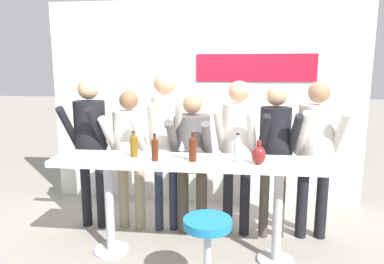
{
  "coord_description": "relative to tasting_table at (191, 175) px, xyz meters",
  "views": [
    {
      "loc": [
        0.38,
        -3.16,
        1.85
      ],
      "look_at": [
        0.0,
        0.08,
        1.26
      ],
      "focal_mm": 32.0,
      "sensor_mm": 36.0,
      "label": 1
    }
  ],
  "objects": [
    {
      "name": "ground_plane",
      "position": [
        0.0,
        0.0,
        -0.85
      ],
      "size": [
        40.0,
        40.0,
        0.0
      ],
      "primitive_type": "plane",
      "color": "gray"
    },
    {
      "name": "back_wall",
      "position": [
        0.01,
        1.55,
        0.54
      ],
      "size": [
        4.3,
        0.12,
        2.77
      ],
      "color": "silver",
      "rests_on": "ground_plane"
    },
    {
      "name": "tasting_table",
      "position": [
        0.0,
        0.0,
        0.0
      ],
      "size": [
        2.7,
        0.5,
        1.01
      ],
      "color": "white",
      "rests_on": "ground_plane"
    },
    {
      "name": "bar_stool",
      "position": [
        0.21,
        -0.6,
        -0.4
      ],
      "size": [
        0.41,
        0.41,
        0.68
      ],
      "color": "#B2B2B7",
      "rests_on": "ground_plane"
    },
    {
      "name": "person_far_left",
      "position": [
        -1.24,
        0.53,
        0.24
      ],
      "size": [
        0.45,
        0.57,
        1.76
      ],
      "rotation": [
        0.0,
        0.0,
        -0.09
      ],
      "color": "black",
      "rests_on": "ground_plane"
    },
    {
      "name": "person_left",
      "position": [
        -0.77,
        0.55,
        0.15
      ],
      "size": [
        0.49,
        0.57,
        1.63
      ],
      "rotation": [
        0.0,
        0.0,
        -0.13
      ],
      "color": "gray",
      "rests_on": "ground_plane"
    },
    {
      "name": "person_center_left",
      "position": [
        -0.36,
        0.54,
        0.31
      ],
      "size": [
        0.43,
        0.57,
        1.83
      ],
      "rotation": [
        0.0,
        0.0,
        0.19
      ],
      "color": "#23283D",
      "rests_on": "ground_plane"
    },
    {
      "name": "person_center",
      "position": [
        -0.05,
        0.5,
        0.13
      ],
      "size": [
        0.48,
        0.55,
        1.59
      ],
      "rotation": [
        0.0,
        0.0,
        -0.06
      ],
      "color": "#473D33",
      "rests_on": "ground_plane"
    },
    {
      "name": "person_center_right",
      "position": [
        0.45,
        0.54,
        0.23
      ],
      "size": [
        0.48,
        0.59,
        1.74
      ],
      "rotation": [
        0.0,
        0.0,
        -0.18
      ],
      "color": "black",
      "rests_on": "ground_plane"
    },
    {
      "name": "person_right",
      "position": [
        0.85,
        0.51,
        0.22
      ],
      "size": [
        0.42,
        0.54,
        1.71
      ],
      "rotation": [
        0.0,
        0.0,
        0.09
      ],
      "color": "#473D33",
      "rests_on": "ground_plane"
    },
    {
      "name": "person_far_right",
      "position": [
        1.28,
        0.55,
        0.22
      ],
      "size": [
        0.47,
        0.57,
        1.74
      ],
      "rotation": [
        0.0,
        0.0,
        0.04
      ],
      "color": "black",
      "rests_on": "ground_plane"
    },
    {
      "name": "wine_bottle_0",
      "position": [
        -0.57,
        0.02,
        0.28
      ],
      "size": [
        0.07,
        0.07,
        0.25
      ],
      "color": "brown",
      "rests_on": "tasting_table"
    },
    {
      "name": "wine_bottle_1",
      "position": [
        0.02,
        -0.08,
        0.29
      ],
      "size": [
        0.08,
        0.08,
        0.27
      ],
      "color": "#4C1E0F",
      "rests_on": "tasting_table"
    },
    {
      "name": "wine_bottle_2",
      "position": [
        0.44,
        -0.07,
        0.29
      ],
      "size": [
        0.07,
        0.07,
        0.27
      ],
      "color": "#B7BCC1",
      "rests_on": "tasting_table"
    },
    {
      "name": "wine_bottle_3",
      "position": [
        -0.33,
        -0.1,
        0.28
      ],
      "size": [
        0.07,
        0.07,
        0.26
      ],
      "color": "#4C1E0F",
      "rests_on": "tasting_table"
    },
    {
      "name": "wine_glass_0",
      "position": [
        -0.08,
        -0.02,
        0.29
      ],
      "size": [
        0.07,
        0.07,
        0.18
      ],
      "color": "silver",
      "rests_on": "tasting_table"
    },
    {
      "name": "decorative_vase",
      "position": [
        0.63,
        -0.11,
        0.25
      ],
      "size": [
        0.13,
        0.13,
        0.22
      ],
      "color": "maroon",
      "rests_on": "tasting_table"
    }
  ]
}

